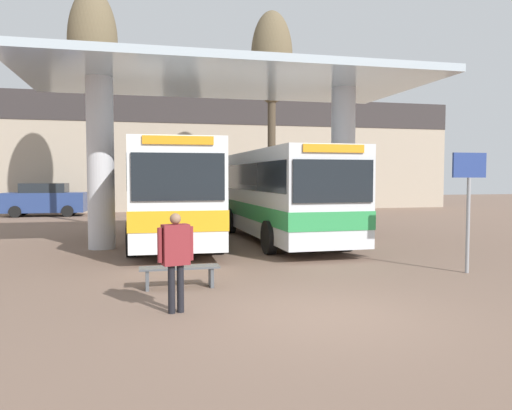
# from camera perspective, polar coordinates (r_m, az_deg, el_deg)

# --- Properties ---
(ground_plane) EXTENTS (100.00, 100.00, 0.00)m
(ground_plane) POSITION_cam_1_polar(r_m,az_deg,el_deg) (8.75, 7.75, -12.36)
(ground_plane) COLOR #755B4C
(townhouse_backdrop) EXTENTS (40.00, 0.58, 7.87)m
(townhouse_backdrop) POSITION_cam_1_polar(r_m,az_deg,el_deg) (34.65, -8.32, 6.91)
(townhouse_backdrop) COLOR tan
(townhouse_backdrop) RESTS_ON ground_plane
(station_canopy) EXTENTS (13.44, 6.91, 5.79)m
(station_canopy) POSITION_cam_1_polar(r_m,az_deg,el_deg) (17.40, -3.17, 11.64)
(station_canopy) COLOR silver
(station_canopy) RESTS_ON ground_plane
(transit_bus_left_bay) EXTENTS (3.09, 10.63, 3.43)m
(transit_bus_left_bay) POSITION_cam_1_polar(r_m,az_deg,el_deg) (18.25, -9.61, 1.82)
(transit_bus_left_bay) COLOR white
(transit_bus_left_bay) RESTS_ON ground_plane
(transit_bus_center_bay) EXTENTS (2.91, 10.14, 3.25)m
(transit_bus_center_bay) POSITION_cam_1_polar(r_m,az_deg,el_deg) (18.36, 2.67, 1.57)
(transit_bus_center_bay) COLOR silver
(transit_bus_center_bay) RESTS_ON ground_plane
(waiting_bench_near_pillar) EXTENTS (1.67, 0.44, 0.46)m
(waiting_bench_near_pillar) POSITION_cam_1_polar(r_m,az_deg,el_deg) (10.72, -8.73, -7.58)
(waiting_bench_near_pillar) COLOR #4C5156
(waiting_bench_near_pillar) RESTS_ON ground_plane
(info_sign_platform) EXTENTS (0.90, 0.09, 2.93)m
(info_sign_platform) POSITION_cam_1_polar(r_m,az_deg,el_deg) (13.14, 23.15, 1.86)
(info_sign_platform) COLOR gray
(info_sign_platform) RESTS_ON ground_plane
(pedestrian_waiting) EXTENTS (0.64, 0.34, 1.73)m
(pedestrian_waiting) POSITION_cam_1_polar(r_m,az_deg,el_deg) (8.70, -9.17, -5.35)
(pedestrian_waiting) COLOR black
(pedestrian_waiting) RESTS_ON ground_plane
(poplar_tree_behind_left) EXTENTS (2.39, 2.39, 11.54)m
(poplar_tree_behind_left) POSITION_cam_1_polar(r_m,az_deg,el_deg) (26.87, -18.16, 16.92)
(poplar_tree_behind_left) COLOR #473A2B
(poplar_tree_behind_left) RESTS_ON ground_plane
(poplar_tree_behind_right) EXTENTS (2.27, 2.27, 11.34)m
(poplar_tree_behind_right) POSITION_cam_1_polar(r_m,az_deg,el_deg) (28.25, 1.81, 15.97)
(poplar_tree_behind_right) COLOR #473A2B
(poplar_tree_behind_right) RESTS_ON ground_plane
(parked_car_street) EXTENTS (4.69, 2.21, 1.97)m
(parked_car_street) POSITION_cam_1_polar(r_m,az_deg,el_deg) (32.38, -23.00, 0.55)
(parked_car_street) COLOR navy
(parked_car_street) RESTS_ON ground_plane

